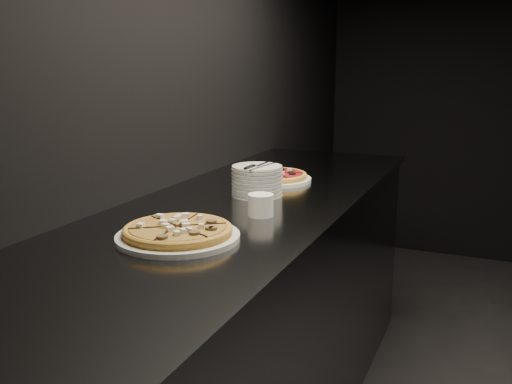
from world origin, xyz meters
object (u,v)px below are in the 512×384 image
at_px(pizza_mushroom, 178,232).
at_px(cutlery, 257,166).
at_px(counter, 243,322).
at_px(plate_stack, 257,180).
at_px(ramekin, 261,204).
at_px(pizza_tomato, 274,176).

relative_size(pizza_mushroom, cutlery, 2.09).
distance_m(counter, cutlery, 0.58).
height_order(plate_stack, ramekin, plate_stack).
distance_m(counter, plate_stack, 0.53).
relative_size(counter, plate_stack, 13.25).
bearing_deg(ramekin, plate_stack, 115.48).
xyz_separation_m(pizza_mushroom, cutlery, (-0.00, 0.57, 0.09)).
bearing_deg(plate_stack, cutlery, -62.38).
xyz_separation_m(pizza_tomato, ramekin, (0.16, -0.52, 0.02)).
bearing_deg(counter, ramekin, -47.93).
height_order(pizza_mushroom, plate_stack, plate_stack).
xyz_separation_m(plate_stack, ramekin, (0.13, -0.26, -0.02)).
height_order(pizza_mushroom, pizza_tomato, pizza_mushroom).
xyz_separation_m(pizza_mushroom, ramekin, (0.11, 0.32, 0.02)).
relative_size(pizza_mushroom, plate_stack, 2.20).
bearing_deg(cutlery, counter, -97.17).
bearing_deg(plate_stack, counter, -94.20).
bearing_deg(counter, cutlery, 81.08).
relative_size(plate_stack, ramekin, 2.26).
distance_m(pizza_mushroom, plate_stack, 0.58).
xyz_separation_m(cutlery, ramekin, (0.12, -0.25, -0.07)).
bearing_deg(ramekin, counter, 132.07).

